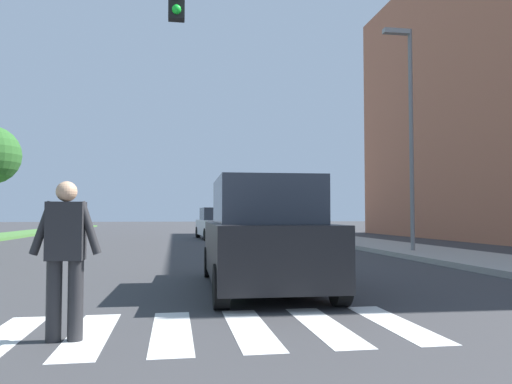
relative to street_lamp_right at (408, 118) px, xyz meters
The scene contains 7 objects.
ground_plane 16.33m from the street_lamp_right, 123.73° to the left, with size 140.00×140.00×0.00m, color #38383A.
crosswalk 13.90m from the street_lamp_right, 131.58° to the right, with size 7.65×2.20×0.01m.
sidewalk_right 11.94m from the street_lamp_right, 86.91° to the left, with size 3.00×64.00×0.15m, color #9E9991.
street_lamp_right is the anchor object (origin of this frame).
pedestrian_performer 13.94m from the street_lamp_right, 131.54° to the right, with size 0.75×0.25×1.69m.
suv_crossing 9.91m from the street_lamp_right, 132.43° to the right, with size 2.07×4.65×1.97m.
sedan_midblock 13.76m from the street_lamp_right, 114.64° to the left, with size 2.10×4.46×1.73m.
Camera 1 is at (0.92, 1.33, 1.33)m, focal length 34.97 mm.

